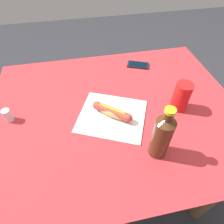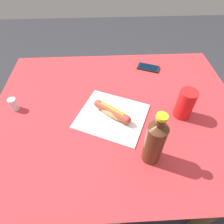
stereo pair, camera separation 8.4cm
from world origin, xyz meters
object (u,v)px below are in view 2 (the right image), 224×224
Objects in this scene: hot_dog at (112,112)px; cell_phone at (148,68)px; drinking_cup at (185,104)px; soda_bottle at (155,142)px; salt_shaker at (14,104)px.

cell_phone is at bearing -122.56° from hot_dog.
cell_phone is 0.38m from drinking_cup.
soda_bottle reaches higher than hot_dog.
soda_bottle reaches higher than drinking_cup.
salt_shaker is at bearing -25.72° from soda_bottle.
cell_phone is 0.58× the size of soda_bottle.
drinking_cup is at bearing 179.13° from hot_dog.
hot_dog is 1.15× the size of drinking_cup.
hot_dog reaches higher than cell_phone.
cell_phone is 0.74m from salt_shaker.
salt_shaker is at bearing -8.85° from hot_dog.
drinking_cup is at bearing -131.16° from soda_bottle.
cell_phone is at bearing -156.84° from salt_shaker.
salt_shaker reaches higher than hot_dog.
cell_phone is at bearing -99.44° from soda_bottle.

